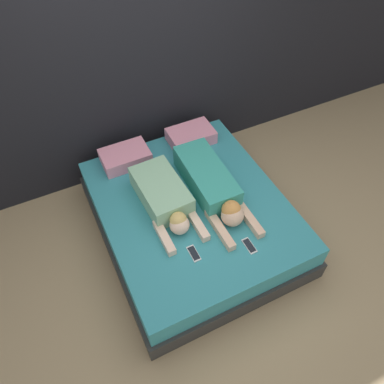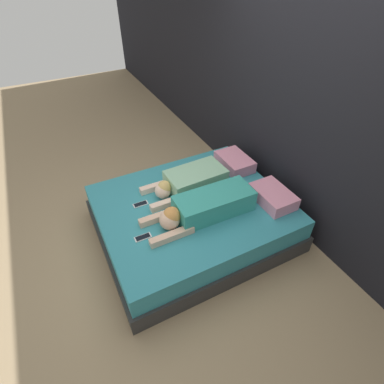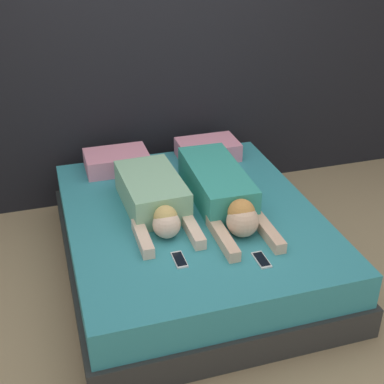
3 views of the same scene
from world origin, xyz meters
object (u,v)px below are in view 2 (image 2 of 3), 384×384
object	(u,v)px
bed	(192,218)
pillow_head_right	(273,196)
person_left	(190,181)
person_right	(204,207)
cell_phone_right	(143,237)
cell_phone_left	(141,204)
pillow_head_left	(234,162)

from	to	relation	value
bed	pillow_head_right	bearing A→B (deg)	64.71
bed	person_left	bearing A→B (deg)	158.98
person_right	cell_phone_right	bearing A→B (deg)	-89.21
cell_phone_left	cell_phone_right	xyz separation A→B (m)	(0.45, -0.14, 0.00)
cell_phone_left	person_left	bearing A→B (deg)	90.59
bed	pillow_head_right	world-z (taller)	pillow_head_right
bed	pillow_head_right	distance (m)	0.90
bed	person_right	xyz separation A→B (m)	(0.21, 0.03, 0.33)
bed	pillow_head_left	size ratio (longest dim) A/B	4.20
person_left	cell_phone_right	distance (m)	0.86
pillow_head_right	person_right	size ratio (longest dim) A/B	0.41
person_left	person_right	xyz separation A→B (m)	(0.45, -0.06, 0.01)
person_right	bed	bearing A→B (deg)	-172.47
pillow_head_left	person_left	bearing A→B (deg)	-79.00
bed	cell_phone_right	bearing A→B (deg)	-70.43
pillow_head_left	person_right	distance (m)	0.94
pillow_head_left	person_left	size ratio (longest dim) A/B	0.51
bed	cell_phone_right	xyz separation A→B (m)	(0.22, -0.63, 0.23)
bed	pillow_head_left	distance (m)	0.90
person_left	cell_phone_right	xyz separation A→B (m)	(0.45, -0.72, -0.10)
cell_phone_right	cell_phone_left	bearing A→B (deg)	162.95
pillow_head_right	person_right	world-z (taller)	person_right
cell_phone_left	cell_phone_right	world-z (taller)	same
pillow_head_right	person_left	xyz separation A→B (m)	(-0.59, -0.68, 0.03)
person_left	cell_phone_right	size ratio (longest dim) A/B	5.86
bed	person_left	size ratio (longest dim) A/B	2.13
pillow_head_left	cell_phone_right	bearing A→B (deg)	-67.23
pillow_head_right	cell_phone_right	distance (m)	1.41
person_right	cell_phone_right	size ratio (longest dim) A/B	7.25
cell_phone_left	person_right	bearing A→B (deg)	49.82
person_left	pillow_head_right	bearing A→B (deg)	48.85
pillow_head_left	bed	bearing A→B (deg)	-64.71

